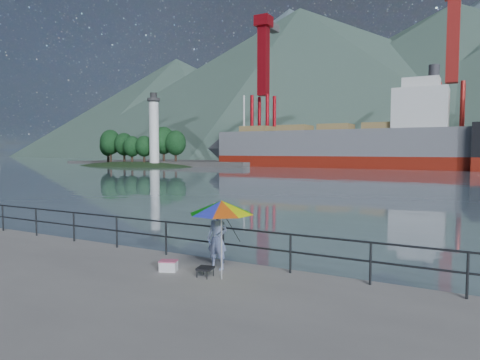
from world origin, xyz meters
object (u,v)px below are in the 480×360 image
fisherman (217,239)px  bulk_carrier (345,145)px  beach_umbrella (221,207)px  cooler_bag (168,266)px

fisherman → bulk_carrier: (-15.98, 73.12, 3.37)m
beach_umbrella → bulk_carrier: 75.72m
beach_umbrella → bulk_carrier: (-16.55, 73.85, 2.41)m
cooler_bag → bulk_carrier: (-14.97, 73.91, 4.05)m
beach_umbrella → cooler_bag: size_ratio=4.51×
fisherman → cooler_bag: size_ratio=3.71×
bulk_carrier → fisherman: bearing=-77.7°
beach_umbrella → cooler_bag: 2.28m
fisherman → cooler_bag: fisherman is taller
beach_umbrella → cooler_bag: bearing=-177.7°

